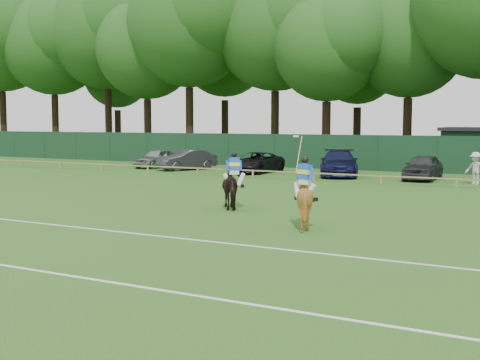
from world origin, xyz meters
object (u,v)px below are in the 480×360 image
Objects in this scene: horse_chestnut at (304,200)px; spectator_left at (475,168)px; sedan_grey at (187,160)px; hatch_grey at (423,167)px; sedan_silver at (157,158)px; suv_black at (256,163)px; sedan_navy at (339,163)px; horse_dark at (234,187)px.

spectator_left is at bearing -79.90° from horse_chestnut.
sedan_grey is 19.75m from spectator_left.
spectator_left is (3.17, -1.48, 0.14)m from hatch_grey.
sedan_silver is at bearing -170.66° from sedan_grey.
suv_black is 0.88× the size of sedan_navy.
spectator_left reaches higher than hatch_grey.
suv_black is (8.62, -0.62, -0.02)m from sedan_silver.
sedan_grey is at bearing 179.30° from hatch_grey.
suv_black is 11.07m from hatch_grey.
hatch_grey is (5.27, -0.12, -0.06)m from sedan_navy.
sedan_grey is 16.54m from hatch_grey.
sedan_grey is (3.15, -0.78, 0.01)m from sedan_silver.
sedan_navy is 8.60m from spectator_left.
suv_black is 14.31m from spectator_left.
horse_chestnut is 25.59m from sedan_grey.
sedan_navy reaches higher than suv_black.
hatch_grey reaches higher than suv_black.
sedan_navy is (-6.04, 19.29, -0.08)m from horse_chestnut.
sedan_grey is at bearing -177.83° from suv_black.
hatch_grey is (11.07, 0.15, 0.06)m from suv_black.
horse_chestnut reaches higher than sedan_navy.
horse_chestnut is at bearing 106.25° from horse_dark.
sedan_silver is 0.95× the size of sedan_grey.
horse_dark is 1.13× the size of horse_chestnut.
horse_chestnut is 20.22m from sedan_navy.
sedan_navy is (14.42, -0.34, 0.11)m from sedan_silver.
horse_chestnut is at bearing -40.30° from sedan_silver.
hatch_grey is 3.51m from spectator_left.
horse_dark is at bearing -16.17° from horse_chestnut.
suv_black is (-7.57, 16.13, -0.16)m from horse_dark.
suv_black is at bearing -0.57° from sedan_silver.
horse_chestnut is 0.41× the size of sedan_grey.
sedan_grey is (-17.31, 18.85, -0.17)m from horse_chestnut.
horse_dark reaches higher than hatch_grey.
sedan_navy is at bearing -54.77° from horse_chestnut.
horse_chestnut is 0.43× the size of sedan_silver.
horse_chestnut reaches higher than hatch_grey.
spectator_left is (6.68, 14.80, 0.04)m from horse_dark.
sedan_navy is (11.27, 0.44, 0.10)m from sedan_grey.
horse_dark is 0.36× the size of sedan_navy.
hatch_grey is at bearing 1.24° from suv_black.
horse_chestnut is 28.35m from sedan_silver.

